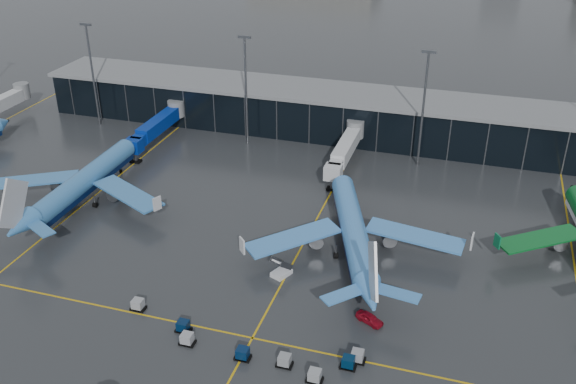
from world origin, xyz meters
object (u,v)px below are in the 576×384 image
(airliner_arkefly, at_px, (83,169))
(airliner_klm_near, at_px, (354,216))
(baggage_carts, at_px, (254,347))
(service_van_red, at_px, (370,318))
(mobile_airstair, at_px, (281,271))

(airliner_arkefly, relative_size, airliner_klm_near, 0.99)
(baggage_carts, bearing_deg, service_van_red, 37.64)
(airliner_arkefly, distance_m, service_van_red, 64.09)
(baggage_carts, height_order, mobile_airstair, mobile_airstair)
(baggage_carts, bearing_deg, airliner_arkefly, 145.97)
(service_van_red, bearing_deg, airliner_arkefly, 97.79)
(mobile_airstair, height_order, service_van_red, mobile_airstair)
(airliner_arkefly, distance_m, baggage_carts, 56.32)
(airliner_arkefly, relative_size, mobile_airstair, 11.57)
(airliner_arkefly, bearing_deg, mobile_airstair, -17.11)
(airliner_arkefly, height_order, mobile_airstair, airliner_arkefly)
(mobile_airstair, relative_size, service_van_red, 0.89)
(baggage_carts, xyz_separation_m, service_van_red, (14.00, 10.80, -0.03))
(service_van_red, bearing_deg, airliner_klm_near, 46.38)
(airliner_klm_near, distance_m, mobile_airstair, 15.42)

